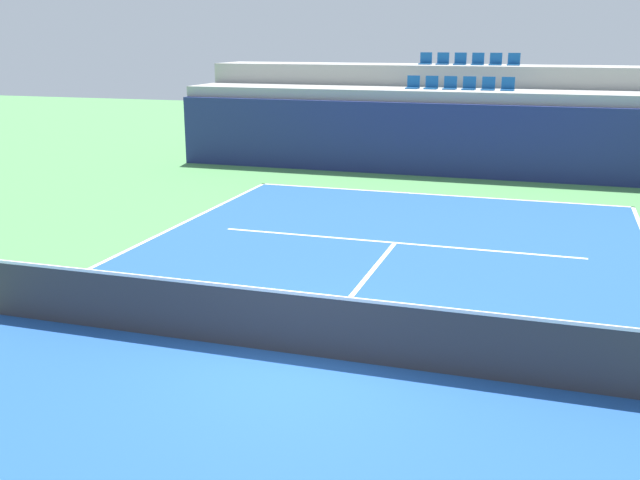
# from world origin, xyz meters

# --- Properties ---
(ground_plane) EXTENTS (80.00, 80.00, 0.00)m
(ground_plane) POSITION_xyz_m (0.00, 0.00, 0.00)
(ground_plane) COLOR #4C8C4C
(court_surface) EXTENTS (11.00, 24.00, 0.01)m
(court_surface) POSITION_xyz_m (0.00, 0.00, 0.01)
(court_surface) COLOR #1E4C99
(court_surface) RESTS_ON ground_plane
(baseline_far) EXTENTS (11.00, 0.10, 0.00)m
(baseline_far) POSITION_xyz_m (0.00, 11.95, 0.01)
(baseline_far) COLOR white
(baseline_far) RESTS_ON court_surface
(service_line_far) EXTENTS (8.26, 0.10, 0.00)m
(service_line_far) POSITION_xyz_m (0.00, 6.40, 0.01)
(service_line_far) COLOR white
(service_line_far) RESTS_ON court_surface
(centre_service_line) EXTENTS (0.10, 6.40, 0.00)m
(centre_service_line) POSITION_xyz_m (0.00, 3.20, 0.01)
(centre_service_line) COLOR white
(centre_service_line) RESTS_ON court_surface
(back_wall) EXTENTS (19.44, 0.30, 2.41)m
(back_wall) POSITION_xyz_m (0.00, 15.07, 1.20)
(back_wall) COLOR navy
(back_wall) RESTS_ON ground_plane
(stands_tier_lower) EXTENTS (19.44, 2.40, 2.78)m
(stands_tier_lower) POSITION_xyz_m (0.00, 16.42, 1.39)
(stands_tier_lower) COLOR #9E9E99
(stands_tier_lower) RESTS_ON ground_plane
(stands_tier_upper) EXTENTS (19.44, 2.40, 3.52)m
(stands_tier_upper) POSITION_xyz_m (0.00, 18.82, 1.76)
(stands_tier_upper) COLOR #9E9E99
(stands_tier_upper) RESTS_ON ground_plane
(seating_row_lower) EXTENTS (3.66, 0.44, 0.44)m
(seating_row_lower) POSITION_xyz_m (0.00, 16.52, 2.90)
(seating_row_lower) COLOR #145193
(seating_row_lower) RESTS_ON stands_tier_lower
(seating_row_upper) EXTENTS (3.66, 0.44, 0.44)m
(seating_row_upper) POSITION_xyz_m (0.00, 18.92, 3.64)
(seating_row_upper) COLOR #145193
(seating_row_upper) RESTS_ON stands_tier_upper
(tennis_net) EXTENTS (11.08, 0.08, 1.07)m
(tennis_net) POSITION_xyz_m (0.00, 0.00, 0.51)
(tennis_net) COLOR black
(tennis_net) RESTS_ON court_surface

